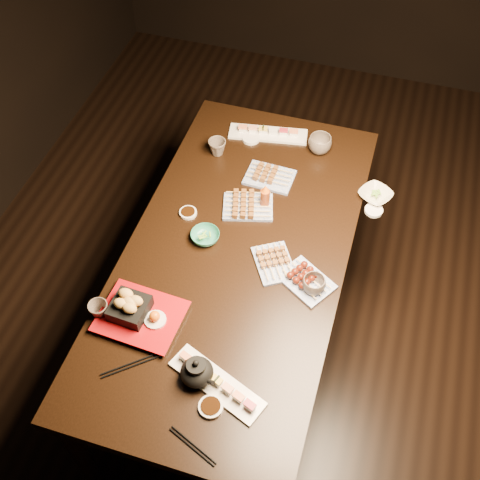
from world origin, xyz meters
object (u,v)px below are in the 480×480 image
sushi_platter_near (217,382)px  yakitori_plate_right (274,261)px  condiment_bottle (265,196)px  teacup_mid_right (314,285)px  yakitori_plate_center (248,204)px  tempura_tray (139,311)px  edamame_bowl_green (205,236)px  teacup_far_left (217,147)px  teacup_far_right (320,144)px  sushi_platter_far (268,131)px  teapot (197,370)px  teacup_near_left (99,310)px  edamame_bowl_cream (375,195)px  dining_table (237,301)px  yakitori_plate_left (270,174)px

sushi_platter_near → yakitori_plate_right: size_ratio=1.88×
condiment_bottle → teacup_mid_right: bearing=-51.2°
yakitori_plate_center → tempura_tray: 0.70m
edamame_bowl_green → teacup_far_left: size_ratio=1.44×
tempura_tray → teacup_far_right: tempura_tray is taller
sushi_platter_far → teacup_far_right: (0.26, -0.04, 0.02)m
teacup_far_right → yakitori_plate_right: bearing=-92.6°
teacup_far_right → teapot: teapot is taller
tempura_tray → teacup_near_left: tempura_tray is taller
tempura_tray → teacup_far_right: size_ratio=2.85×
sushi_platter_near → condiment_bottle: bearing=116.0°
sushi_platter_near → yakitori_plate_right: yakitori_plate_right is taller
edamame_bowl_cream → teacup_mid_right: size_ratio=1.49×
teacup_far_right → edamame_bowl_green: bearing=-117.1°
yakitori_plate_right → sushi_platter_near: bearing=-37.0°
teapot → edamame_bowl_green: bearing=130.3°
tempura_tray → teapot: 0.33m
edamame_bowl_green → condiment_bottle: 0.32m
tempura_tray → teacup_far_right: (0.45, 1.11, -0.01)m
teacup_mid_right → teapot: (-0.31, -0.49, 0.02)m
dining_table → tempura_tray: bearing=-107.0°
yakitori_plate_right → edamame_bowl_green: size_ratio=1.63×
sushi_platter_far → teapot: size_ratio=2.72×
teacup_mid_right → yakitori_plate_center: bearing=137.1°
condiment_bottle → dining_table: bearing=-98.7°
yakitori_plate_left → teacup_mid_right: size_ratio=2.35×
dining_table → teacup_far_right: size_ratio=16.53×
teacup_far_left → sushi_platter_near: bearing=-71.8°
dining_table → condiment_bottle: 0.52m
teacup_near_left → yakitori_plate_right: bearing=36.6°
edamame_bowl_cream → teapot: size_ratio=0.98×
tempura_tray → teacup_far_right: bearing=71.4°
teacup_near_left → condiment_bottle: (0.45, 0.72, 0.03)m
teacup_far_left → condiment_bottle: condiment_bottle is taller
edamame_bowl_cream → teacup_near_left: (-0.91, -0.91, 0.02)m
dining_table → edamame_bowl_cream: (0.50, 0.47, 0.39)m
edamame_bowl_green → teapot: 0.63m
edamame_bowl_cream → teacup_near_left: teacup_near_left is taller
yakitori_plate_right → yakitori_plate_left: yakitori_plate_left is taller
sushi_platter_far → teacup_far_right: teacup_far_right is taller
sushi_platter_near → teacup_mid_right: size_ratio=4.04×
edamame_bowl_green → teacup_far_right: teacup_far_right is taller
teacup_far_left → teacup_far_right: bearing=19.0°
edamame_bowl_green → teapot: teapot is taller
sushi_platter_far → dining_table: bearing=85.6°
teacup_mid_right → teacup_far_left: teacup_far_left is taller
yakitori_plate_center → teacup_far_right: (0.22, 0.45, 0.02)m
teapot → condiment_bottle: condiment_bottle is taller
teacup_near_left → teacup_far_right: size_ratio=0.69×
yakitori_plate_left → tempura_tray: (-0.27, -0.86, 0.03)m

